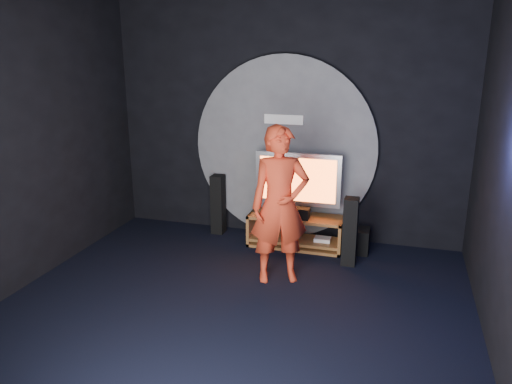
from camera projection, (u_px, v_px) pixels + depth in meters
floor at (228, 316)px, 5.17m from camera, size 5.00×5.00×0.00m
back_wall at (286, 116)px, 6.98m from camera, size 5.00×0.04×3.50m
front_wall at (47, 252)px, 2.38m from camera, size 5.00×0.04×3.50m
left_wall at (6, 137)px, 5.36m from camera, size 0.04×5.00×3.50m
wall_disc_panel at (284, 148)px, 7.06m from camera, size 2.60×0.11×2.60m
media_console at (296, 233)px, 6.93m from camera, size 1.31×0.45×0.45m
tv at (298, 181)px, 6.79m from camera, size 1.18×0.22×0.87m
center_speaker at (295, 213)px, 6.75m from camera, size 0.40×0.15×0.15m
remote at (265, 215)px, 6.86m from camera, size 0.18×0.05×0.02m
tower_speaker_left at (218, 204)px, 7.38m from camera, size 0.18×0.20×0.88m
tower_speaker_right at (350, 232)px, 6.29m from camera, size 0.18×0.20×0.88m
subwoofer at (358, 240)px, 6.75m from camera, size 0.30×0.30×0.33m
player at (280, 205)px, 5.75m from camera, size 0.80×0.68×1.86m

